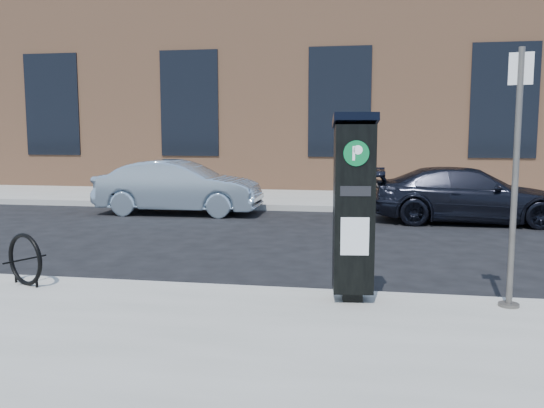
% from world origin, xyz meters
% --- Properties ---
extents(ground, '(120.00, 120.00, 0.00)m').
position_xyz_m(ground, '(0.00, 0.00, 0.00)').
color(ground, black).
rests_on(ground, ground).
extents(sidewalk_far, '(60.00, 12.00, 0.15)m').
position_xyz_m(sidewalk_far, '(0.00, 14.00, 0.07)').
color(sidewalk_far, gray).
rests_on(sidewalk_far, ground).
extents(curb_near, '(60.00, 0.12, 0.16)m').
position_xyz_m(curb_near, '(0.00, -0.02, 0.07)').
color(curb_near, '#9E9B93').
rests_on(curb_near, ground).
extents(curb_far, '(60.00, 0.12, 0.16)m').
position_xyz_m(curb_far, '(0.00, 8.02, 0.07)').
color(curb_far, '#9E9B93').
rests_on(curb_far, ground).
extents(building, '(28.00, 10.05, 8.25)m').
position_xyz_m(building, '(-0.00, 17.00, 4.15)').
color(building, '#9C6847').
rests_on(building, ground).
extents(parking_kiosk, '(0.53, 0.48, 2.10)m').
position_xyz_m(parking_kiosk, '(0.89, -0.35, 1.23)').
color(parking_kiosk, black).
rests_on(parking_kiosk, sidewalk_near).
extents(sign_pole, '(0.24, 0.22, 2.76)m').
position_xyz_m(sign_pole, '(2.58, -0.30, 1.52)').
color(sign_pole, '#4A4741').
rests_on(sign_pole, sidewalk_near).
extents(bike_rack, '(0.63, 0.32, 0.66)m').
position_xyz_m(bike_rack, '(-3.13, -0.40, 0.47)').
color(bike_rack, black).
rests_on(bike_rack, sidewalk_near).
extents(car_silver, '(4.12, 1.53, 1.34)m').
position_xyz_m(car_silver, '(-3.69, 7.01, 0.67)').
color(car_silver, '#889CAD').
rests_on(car_silver, ground).
extents(car_dark, '(4.33, 1.79, 1.25)m').
position_xyz_m(car_dark, '(3.24, 6.76, 0.63)').
color(car_dark, black).
rests_on(car_dark, ground).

